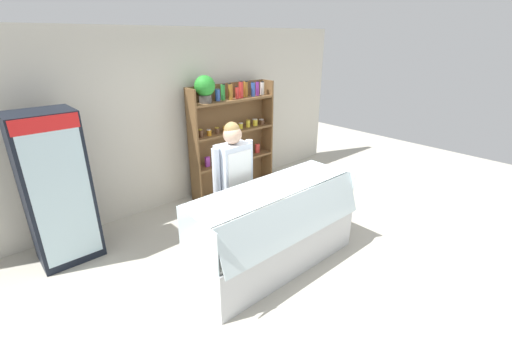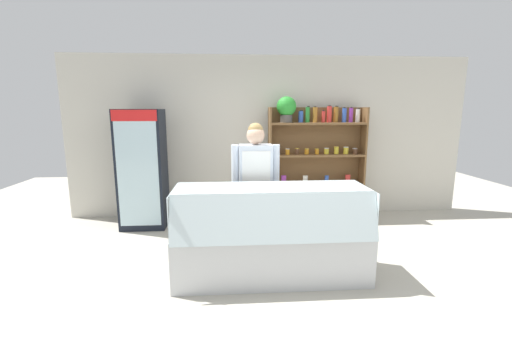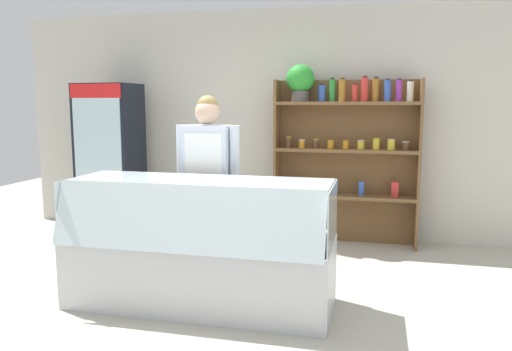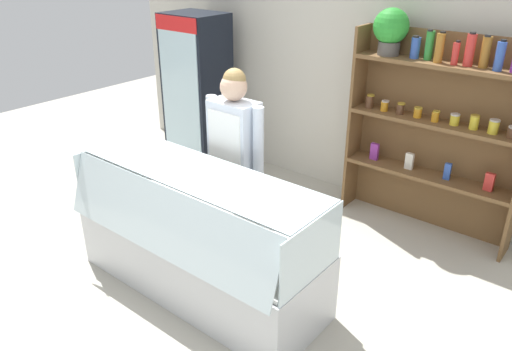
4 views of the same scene
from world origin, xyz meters
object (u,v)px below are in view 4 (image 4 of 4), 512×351
(deli_display_case, at_px, (199,255))
(shop_clerk, at_px, (234,150))
(shelving_unit, at_px, (429,108))
(drinks_fridge, at_px, (197,92))

(deli_display_case, height_order, shop_clerk, shop_clerk)
(shelving_unit, relative_size, deli_display_case, 0.97)
(drinks_fridge, xyz_separation_m, deli_display_case, (1.79, -1.80, -0.60))
(shelving_unit, xyz_separation_m, shop_clerk, (-1.03, -1.49, -0.20))
(drinks_fridge, xyz_separation_m, shop_clerk, (1.66, -1.22, 0.07))
(drinks_fridge, xyz_separation_m, shelving_unit, (2.69, 0.27, 0.27))
(shelving_unit, bearing_deg, drinks_fridge, -174.26)
(shelving_unit, relative_size, shop_clerk, 1.22)
(drinks_fridge, height_order, shelving_unit, shelving_unit)
(shelving_unit, bearing_deg, shop_clerk, -124.70)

